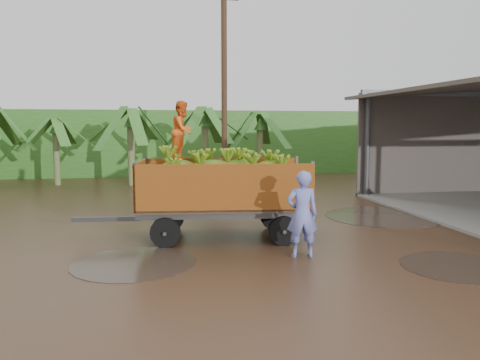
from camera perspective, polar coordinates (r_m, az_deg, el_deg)
The scene contains 6 objects.
ground at distance 11.84m, azimuth 3.47°, elevation -6.73°, with size 100.00×100.00×0.00m, color black.
hedge_north at distance 27.21m, azimuth -8.71°, elevation 4.54°, with size 22.00×3.00×3.60m, color #2D661E.
banana_trailer at distance 11.39m, azimuth -2.17°, elevation -0.90°, with size 5.74×2.40×3.35m.
man_blue at distance 9.80m, azimuth 7.58°, elevation -4.14°, with size 0.66×0.43×1.81m, color #6C76C5.
utility_pole at distance 19.64m, azimuth -1.94°, elevation 11.15°, with size 1.20×0.24×8.48m.
banana_plants at distance 17.37m, azimuth -24.68°, elevation 3.21°, with size 23.96×20.25×4.36m.
Camera 1 is at (-2.75, -11.19, 2.71)m, focal length 35.00 mm.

